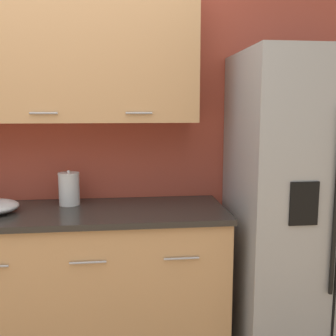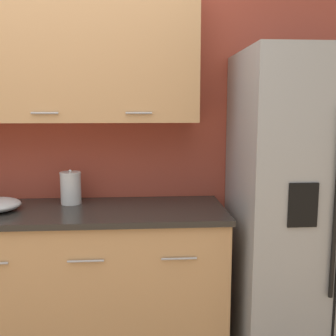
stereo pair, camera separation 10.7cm
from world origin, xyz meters
name	(u,v)px [view 1 (the left image)]	position (x,y,z in m)	size (l,w,h in m)	color
wall_back	(37,118)	(0.04, 1.19, 1.48)	(10.00, 0.39, 2.60)	#993D2D
counter_unit	(52,281)	(0.15, 0.91, 0.47)	(2.18, 0.64, 0.93)	black
refrigerator	(308,203)	(1.78, 0.84, 0.94)	(0.93, 0.77, 1.88)	gray
steel_canister	(69,189)	(0.26, 1.04, 1.03)	(0.14, 0.14, 0.23)	#B7B7BA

